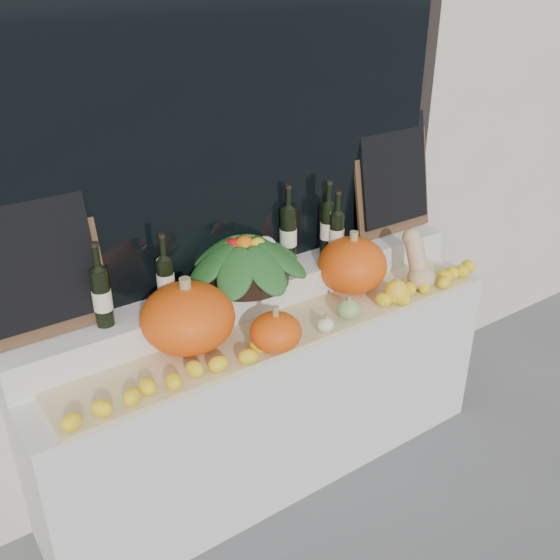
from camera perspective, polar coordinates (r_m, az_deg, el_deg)
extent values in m
cube|color=black|center=(2.73, -4.40, 17.61)|extent=(2.40, 0.04, 2.10)
cube|color=black|center=(2.70, -4.06, 17.53)|extent=(2.20, 0.02, 2.00)
cube|color=silver|center=(3.11, -0.80, -10.69)|extent=(2.30, 0.55, 0.88)
cube|color=silver|center=(2.93, -2.51, -1.13)|extent=(2.30, 0.25, 0.16)
cube|color=tan|center=(2.77, 0.59, -4.58)|extent=(2.10, 0.32, 0.02)
ellipsoid|color=#EF530C|center=(2.59, -8.44, -3.43)|extent=(0.47, 0.47, 0.28)
ellipsoid|color=#EF530C|center=(3.03, 6.62, 1.38)|extent=(0.45, 0.45, 0.27)
ellipsoid|color=#EF530C|center=(2.57, -0.40, -4.79)|extent=(0.26, 0.26, 0.16)
ellipsoid|color=tan|center=(3.13, 12.78, 0.25)|extent=(0.14, 0.14, 0.12)
cylinder|color=tan|center=(3.12, 12.32, 2.39)|extent=(0.09, 0.14, 0.18)
sphere|color=tan|center=(3.11, 11.92, 3.82)|extent=(0.09, 0.09, 0.09)
ellipsoid|color=#2D6C20|center=(2.83, 6.28, -2.65)|extent=(0.11, 0.11, 0.09)
cylinder|color=#948351|center=(2.80, 6.34, -1.64)|extent=(0.02, 0.02, 0.02)
ellipsoid|color=#2D6C20|center=(2.58, -0.45, -5.49)|extent=(0.11, 0.11, 0.10)
cylinder|color=#948351|center=(2.55, -0.45, -4.33)|extent=(0.02, 0.02, 0.02)
ellipsoid|color=#F4EFC3|center=(2.73, 4.17, -4.10)|extent=(0.08, 0.08, 0.06)
cylinder|color=#948351|center=(2.71, 4.20, -3.33)|extent=(0.02, 0.02, 0.02)
ellipsoid|color=yellow|center=(2.62, 0.30, -4.57)|extent=(0.12, 0.12, 0.13)
cylinder|color=#948351|center=(2.59, 0.30, -3.16)|extent=(0.02, 0.02, 0.02)
ellipsoid|color=#F4EFC3|center=(2.85, 6.15, -2.64)|extent=(0.09, 0.09, 0.07)
cylinder|color=#948351|center=(2.82, 6.20, -1.79)|extent=(0.02, 0.02, 0.02)
ellipsoid|color=yellow|center=(2.98, 10.58, -1.05)|extent=(0.11, 0.11, 0.12)
cylinder|color=#948351|center=(2.95, 10.69, 0.14)|extent=(0.02, 0.02, 0.02)
cylinder|color=black|center=(2.84, -3.20, 0.83)|extent=(0.40, 0.40, 0.10)
cylinder|color=black|center=(2.56, -15.96, -1.56)|extent=(0.07, 0.07, 0.25)
cylinder|color=black|center=(2.49, -16.46, 1.94)|extent=(0.03, 0.03, 0.10)
cylinder|color=beige|center=(2.57, -15.93, -1.75)|extent=(0.08, 0.08, 0.08)
cylinder|color=black|center=(2.46, -16.62, 3.12)|extent=(0.03, 0.03, 0.02)
cylinder|color=black|center=(2.69, -10.41, -0.03)|extent=(0.07, 0.07, 0.20)
cylinder|color=black|center=(2.63, -10.68, 2.89)|extent=(0.03, 0.03, 0.10)
cylinder|color=beige|center=(2.69, -10.39, -0.22)|extent=(0.08, 0.08, 0.08)
cylinder|color=black|center=(2.60, -10.78, 4.02)|extent=(0.03, 0.03, 0.02)
cylinder|color=black|center=(3.00, 0.75, 4.13)|extent=(0.08, 0.08, 0.27)
cylinder|color=black|center=(2.93, 0.77, 7.49)|extent=(0.03, 0.03, 0.10)
cylinder|color=beige|center=(3.00, 0.75, 3.96)|extent=(0.08, 0.08, 0.08)
cylinder|color=black|center=(2.91, 0.78, 8.52)|extent=(0.03, 0.03, 0.02)
cylinder|color=black|center=(3.10, 4.38, 4.73)|extent=(0.07, 0.07, 0.26)
cylinder|color=black|center=(3.04, 4.50, 7.88)|extent=(0.03, 0.03, 0.10)
cylinder|color=beige|center=(3.10, 4.38, 4.56)|extent=(0.08, 0.08, 0.08)
cylinder|color=black|center=(3.02, 4.54, 8.88)|extent=(0.03, 0.03, 0.02)
cylinder|color=black|center=(3.08, 5.18, 4.16)|extent=(0.07, 0.07, 0.22)
cylinder|color=black|center=(3.02, 5.31, 6.96)|extent=(0.03, 0.03, 0.10)
cylinder|color=beige|center=(3.09, 5.17, 3.98)|extent=(0.08, 0.08, 0.08)
cylinder|color=black|center=(3.00, 5.35, 7.97)|extent=(0.03, 0.03, 0.02)
cube|color=#4C331E|center=(2.52, -21.56, 1.64)|extent=(0.50, 0.14, 0.61)
cube|color=black|center=(2.49, -21.58, 2.14)|extent=(0.44, 0.13, 0.55)
cube|color=#4C331E|center=(3.37, 10.17, 9.41)|extent=(0.50, 0.14, 0.61)
cube|color=black|center=(3.35, 10.40, 9.83)|extent=(0.44, 0.13, 0.55)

